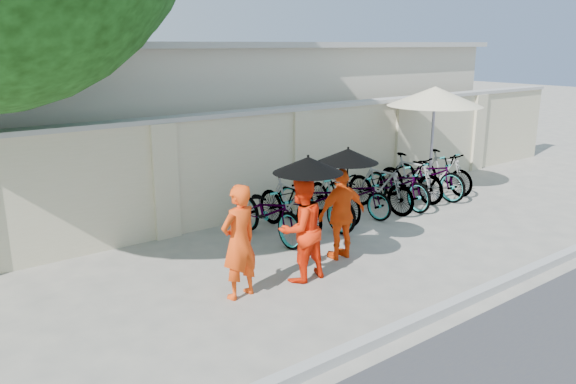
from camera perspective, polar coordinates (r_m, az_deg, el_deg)
ground at (r=8.19m, az=3.89°, el=-8.83°), size 80.00×80.00×0.00m
kerb at (r=7.11m, az=13.18°, el=-12.55°), size 40.00×0.16×0.12m
compound_wall at (r=10.89m, az=-3.19°, el=2.71°), size 20.00×0.30×2.00m
building_behind at (r=14.51m, az=-8.49°, el=8.02°), size 14.00×6.00×3.20m
monk_left at (r=7.39m, az=-5.00°, el=-5.06°), size 0.62×0.46×1.55m
monk_center at (r=7.91m, az=1.34°, el=-3.77°), size 0.76×0.60×1.52m
parasol_center at (r=7.63m, az=2.05°, el=2.77°), size 0.97×0.97×0.94m
monk_right at (r=8.76m, az=5.49°, el=-2.22°), size 0.88×0.44×1.45m
parasol_right at (r=8.49m, az=6.11°, el=3.70°), size 0.93×0.93×0.94m
patio_umbrella at (r=12.50m, az=14.70°, el=9.26°), size 2.21×2.21×2.41m
bike_0 at (r=9.63m, az=-1.96°, el=-2.02°), size 0.67×1.89×0.99m
bike_1 at (r=10.04m, az=0.15°, el=-1.17°), size 0.58×1.74×1.03m
bike_2 at (r=10.33m, az=2.78°, el=-0.75°), size 0.92×2.01×1.02m
bike_3 at (r=10.76m, az=4.72°, el=-0.25°), size 0.62×1.67×0.98m
bike_4 at (r=11.10m, az=7.05°, el=-0.15°), size 0.78×1.71×0.87m
bike_5 at (r=11.41m, az=9.34°, el=0.55°), size 0.60×1.72×1.01m
bike_6 at (r=11.83m, az=11.11°, el=0.84°), size 0.75×1.86×0.96m
bike_7 at (r=12.32m, az=12.33°, el=1.45°), size 0.59×1.71×1.01m
bike_8 at (r=12.72m, az=14.08°, el=1.77°), size 0.73×1.94×1.01m
bike_9 at (r=13.17m, az=15.51°, el=2.00°), size 0.48×1.61×0.96m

